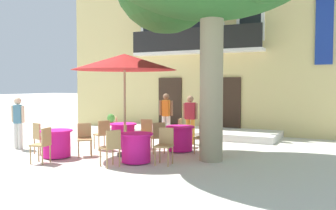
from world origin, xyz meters
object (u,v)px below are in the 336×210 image
at_px(cafe_chair_near_tree_2, 85,137).
at_px(cafe_chair_front_1, 183,131).
at_px(cafe_chair_front_2, 158,135).
at_px(cafe_chair_far_side_0, 119,128).
at_px(cafe_chair_middle_1, 129,138).
at_px(pedestrian_near_entrance, 190,117).
at_px(cafe_chair_near_tree_0, 40,136).
at_px(cafe_chair_front_0, 204,135).
at_px(ground_planter_left, 111,120).
at_px(cafe_chair_far_side_1, 103,133).
at_px(cafe_umbrella, 124,62).
at_px(pedestrian_by_tree, 18,120).
at_px(cafe_table_middle, 136,148).
at_px(cafe_table_front, 180,138).
at_px(pedestrian_mid_plaza, 166,114).
at_px(cafe_chair_far_side_2, 145,132).
at_px(cafe_chair_middle_0, 165,143).
at_px(cafe_table_far_side, 123,135).
at_px(cafe_chair_near_tree_1, 43,143).
at_px(cafe_chair_middle_2, 111,146).
at_px(cafe_table_near_tree, 57,143).

xyz_separation_m(cafe_chair_near_tree_2, cafe_chair_front_1, (1.89, 2.54, 0.00)).
height_order(cafe_chair_front_2, cafe_chair_far_side_0, same).
distance_m(cafe_chair_middle_1, pedestrian_near_entrance, 2.93).
bearing_deg(cafe_chair_near_tree_0, cafe_chair_front_0, 28.47).
distance_m(cafe_chair_front_0, ground_planter_left, 6.90).
relative_size(cafe_chair_far_side_1, cafe_umbrella, 0.31).
bearing_deg(pedestrian_by_tree, cafe_chair_near_tree_2, 1.68).
bearing_deg(cafe_table_middle, cafe_chair_middle_1, 136.14).
relative_size(cafe_table_middle, cafe_table_front, 1.00).
relative_size(cafe_chair_near_tree_0, pedestrian_mid_plaza, 0.54).
height_order(cafe_table_front, cafe_chair_front_0, cafe_chair_front_0).
bearing_deg(pedestrian_mid_plaza, cafe_chair_near_tree_2, -104.30).
distance_m(cafe_chair_far_side_2, pedestrian_by_tree, 3.94).
distance_m(cafe_chair_front_0, pedestrian_mid_plaza, 2.57).
xyz_separation_m(cafe_chair_near_tree_0, cafe_chair_middle_0, (3.77, 0.44, 0.00)).
relative_size(cafe_chair_front_1, cafe_chair_front_2, 1.00).
height_order(cafe_chair_near_tree_0, cafe_chair_near_tree_2, same).
relative_size(cafe_chair_front_0, cafe_table_far_side, 1.05).
distance_m(cafe_chair_near_tree_0, cafe_chair_front_2, 3.35).
bearing_deg(pedestrian_near_entrance, cafe_chair_front_1, -86.72).
distance_m(cafe_chair_near_tree_1, cafe_umbrella, 3.03).
bearing_deg(pedestrian_by_tree, cafe_table_middle, -1.06).
xyz_separation_m(cafe_chair_near_tree_0, cafe_chair_middle_2, (2.77, -0.44, 0.00)).
bearing_deg(cafe_chair_near_tree_0, cafe_chair_near_tree_2, 18.44).
xyz_separation_m(cafe_chair_front_0, cafe_chair_front_2, (-1.18, -0.62, 0.00)).
bearing_deg(cafe_table_front, cafe_umbrella, -129.30).
xyz_separation_m(cafe_chair_near_tree_1, cafe_chair_far_side_2, (1.21, 3.07, 0.00)).
distance_m(cafe_chair_far_side_0, pedestrian_mid_plaza, 1.71).
relative_size(cafe_chair_near_tree_2, pedestrian_mid_plaza, 0.54).
distance_m(cafe_table_near_tree, cafe_chair_near_tree_0, 0.77).
height_order(cafe_umbrella, pedestrian_near_entrance, cafe_umbrella).
relative_size(cafe_chair_middle_1, pedestrian_mid_plaza, 0.54).
height_order(cafe_chair_front_1, pedestrian_by_tree, pedestrian_by_tree).
relative_size(cafe_chair_middle_2, pedestrian_mid_plaza, 0.54).
relative_size(cafe_chair_middle_0, cafe_table_front, 1.05).
bearing_deg(cafe_chair_far_side_0, cafe_chair_front_2, -27.13).
distance_m(cafe_chair_near_tree_0, cafe_table_middle, 3.05).
relative_size(cafe_chair_front_2, pedestrian_mid_plaza, 0.54).
bearing_deg(cafe_chair_far_side_0, cafe_chair_front_0, -7.35).
xyz_separation_m(cafe_chair_middle_1, pedestrian_near_entrance, (0.61, 2.84, 0.39)).
xyz_separation_m(cafe_chair_near_tree_0, cafe_chair_near_tree_2, (1.26, 0.42, 0.00)).
distance_m(cafe_chair_near_tree_0, ground_planter_left, 6.14).
distance_m(cafe_chair_middle_0, pedestrian_near_entrance, 3.28).
bearing_deg(cafe_chair_near_tree_2, cafe_chair_far_side_1, 96.17).
xyz_separation_m(cafe_chair_front_0, cafe_chair_far_side_1, (-2.97, -0.84, 0.00)).
bearing_deg(cafe_chair_near_tree_0, ground_planter_left, 106.34).
height_order(cafe_chair_near_tree_1, cafe_chair_far_side_1, same).
height_order(cafe_table_near_tree, cafe_chair_middle_1, cafe_chair_middle_1).
distance_m(cafe_chair_far_side_2, pedestrian_near_entrance, 1.74).
bearing_deg(cafe_chair_front_2, pedestrian_near_entrance, 85.28).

